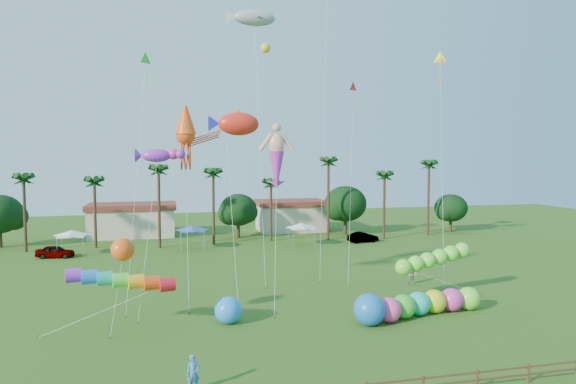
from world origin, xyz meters
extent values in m
plane|color=#285116|center=(0.00, 0.00, 0.00)|extent=(160.00, 160.00, 0.00)
cylinder|color=#3A2819|center=(-26.00, 40.00, 4.50)|extent=(0.36, 0.36, 9.00)
cylinder|color=#3A2819|center=(-18.00, 41.00, 4.25)|extent=(0.36, 0.36, 8.50)
cylinder|color=#3A2819|center=(-10.00, 39.00, 5.00)|extent=(0.36, 0.36, 10.00)
cylinder|color=#3A2819|center=(-3.00, 40.00, 4.75)|extent=(0.36, 0.36, 9.50)
cylinder|color=#3A2819|center=(5.00, 41.00, 4.00)|extent=(0.36, 0.36, 8.00)
cylinder|color=#3A2819|center=(13.00, 40.00, 5.50)|extent=(0.36, 0.36, 11.00)
cylinder|color=#3A2819|center=(21.00, 39.00, 4.50)|extent=(0.36, 0.36, 9.00)
cylinder|color=#3A2819|center=(29.00, 41.00, 5.25)|extent=(0.36, 0.36, 10.50)
sphere|color=#113814|center=(1.00, 45.00, 4.03)|extent=(5.46, 5.46, 5.46)
sphere|color=#113814|center=(17.00, 44.00, 4.65)|extent=(6.30, 6.30, 6.30)
sphere|color=#113814|center=(34.00, 43.00, 3.72)|extent=(5.04, 5.04, 5.04)
cube|color=beige|center=(-14.00, 50.00, 2.00)|extent=(12.00, 7.00, 4.00)
cube|color=beige|center=(10.00, 50.00, 2.00)|extent=(10.00, 7.00, 4.00)
pyramid|color=white|center=(-20.00, 36.00, 2.75)|extent=(3.00, 3.00, 0.60)
pyramid|color=blue|center=(-6.00, 37.00, 2.75)|extent=(3.00, 3.00, 0.60)
pyramid|color=white|center=(8.00, 36.00, 2.75)|extent=(3.00, 3.00, 0.60)
cube|color=brown|center=(6.00, -6.00, 0.50)|extent=(0.12, 0.12, 1.00)
cube|color=brown|center=(9.00, -6.00, 0.50)|extent=(0.12, 0.12, 1.00)
imported|color=#4C4C54|center=(-21.74, 35.20, 0.72)|extent=(4.41, 2.30, 1.43)
imported|color=#4C4C54|center=(16.97, 36.85, 0.69)|extent=(4.38, 2.08, 1.39)
imported|color=#3775C0|center=(-7.97, -2.89, 0.92)|extent=(0.71, 0.50, 1.84)
imported|color=gray|center=(12.71, 14.18, 0.91)|extent=(1.10, 1.01, 1.82)
sphere|color=#FF439C|center=(6.09, 4.71, 0.88)|extent=(1.76, 1.76, 1.76)
sphere|color=green|center=(7.47, 5.25, 0.88)|extent=(1.76, 1.76, 1.76)
sphere|color=#1AB8B1|center=(8.88, 5.67, 0.88)|extent=(1.76, 1.76, 1.76)
sphere|color=#BEDC16|center=(10.32, 5.92, 0.88)|extent=(1.76, 1.76, 1.76)
sphere|color=#E535B6|center=(11.80, 6.01, 0.88)|extent=(1.76, 1.76, 1.76)
sphere|color=#73EE35|center=(13.29, 6.04, 0.88)|extent=(1.76, 1.76, 1.76)
sphere|color=blue|center=(4.46, 4.38, 1.12)|extent=(2.65, 2.65, 2.25)
sphere|color=#1B8CF6|center=(-5.03, 7.08, 0.96)|extent=(1.92, 1.92, 1.92)
cylinder|color=red|center=(-10.91, 5.73, 3.36)|extent=(6.95, 1.22, 0.93)
cylinder|color=silver|center=(-13.28, 6.44, 1.68)|extent=(8.21, 1.45, 3.39)
cylinder|color=brown|center=(-17.38, 7.15, 0.08)|extent=(0.08, 0.08, 0.16)
ellipsoid|color=#63F035|center=(9.57, 9.61, 2.72)|extent=(7.20, 1.69, 1.56)
cylinder|color=silver|center=(13.14, 9.61, 1.36)|extent=(7.14, 0.03, 2.74)
cylinder|color=brown|center=(16.71, 9.61, 0.08)|extent=(0.08, 0.08, 0.16)
sphere|color=#FF5414|center=(-12.00, 7.08, 5.56)|extent=(1.58, 1.58, 1.55)
cylinder|color=silver|center=(-12.41, 6.45, 2.78)|extent=(0.84, 1.29, 5.56)
cylinder|color=brown|center=(-12.81, 5.82, 0.08)|extent=(0.08, 0.08, 0.16)
cylinder|color=silver|center=(-1.00, 9.92, 5.74)|extent=(1.26, 4.85, 11.50)
cylinder|color=brown|center=(-1.62, 7.51, 0.08)|extent=(0.08, 0.08, 0.16)
ellipsoid|color=red|center=(-3.15, 14.53, 14.44)|extent=(5.25, 2.03, 2.15)
cylinder|color=silver|center=(-3.59, 11.60, 7.22)|extent=(0.92, 5.89, 14.45)
cylinder|color=brown|center=(-4.04, 8.67, 0.08)|extent=(0.08, 0.08, 0.16)
ellipsoid|color=#9B9FA9|center=(-0.35, 22.69, 25.36)|extent=(5.87, 3.99, 1.98)
cylinder|color=silver|center=(-0.50, 19.23, 12.68)|extent=(0.34, 6.94, 25.36)
cylinder|color=brown|center=(-0.66, 15.78, 0.08)|extent=(0.08, 0.08, 0.16)
cone|color=#FF4F14|center=(-7.54, 14.04, 13.43)|extent=(2.27, 2.27, 4.94)
cylinder|color=silver|center=(-7.58, 11.96, 6.71)|extent=(0.11, 4.18, 13.44)
cylinder|color=brown|center=(-7.62, 9.88, 0.08)|extent=(0.08, 0.08, 0.16)
ellipsoid|color=purple|center=(-9.79, 12.58, 11.81)|extent=(4.00, 2.50, 1.48)
cylinder|color=silver|center=(-10.51, 10.51, 5.90)|extent=(1.46, 4.17, 11.81)
cylinder|color=brown|center=(-11.22, 8.44, 0.08)|extent=(0.08, 0.08, 0.16)
cone|color=red|center=(8.39, 18.32, 18.30)|extent=(1.11, 0.75, 1.13)
cylinder|color=silver|center=(7.55, 16.53, 9.15)|extent=(1.71, 3.61, 18.31)
cylinder|color=brown|center=(6.72, 14.75, 0.08)|extent=(0.08, 0.08, 0.16)
cone|color=gold|center=(15.53, 14.91, 20.70)|extent=(1.21, 1.14, 1.38)
cylinder|color=silver|center=(15.04, 13.30, 10.35)|extent=(1.01, 3.25, 20.71)
cylinder|color=brown|center=(14.54, 11.69, 0.08)|extent=(0.08, 0.08, 0.16)
cone|color=green|center=(-10.52, 14.14, 19.35)|extent=(1.04, 0.98, 1.19)
cylinder|color=silver|center=(-11.34, 12.15, 9.67)|extent=(1.67, 4.01, 19.35)
cylinder|color=brown|center=(-12.16, 10.16, 0.08)|extent=(0.08, 0.08, 0.16)
cylinder|color=silver|center=(5.48, 18.32, 15.24)|extent=(1.80, 3.49, 30.48)
cylinder|color=brown|center=(4.60, 16.59, 0.08)|extent=(0.08, 0.08, 0.16)
camera|label=1|loc=(-9.17, -28.25, 11.75)|focal=32.00mm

